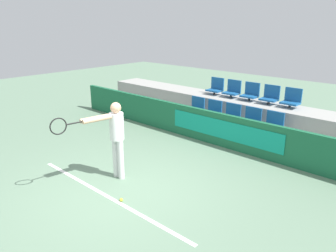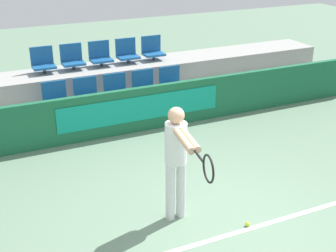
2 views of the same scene
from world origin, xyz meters
name	(u,v)px [view 1 (image 1 of 2)]	position (x,y,z in m)	size (l,w,h in m)	color
ground_plane	(117,191)	(0.00, 0.00, 0.00)	(30.00, 30.00, 0.00)	slate
court_baseline	(106,196)	(0.00, -0.26, 0.00)	(4.39, 0.08, 0.01)	white
barrier_wall	(217,129)	(0.01, 3.46, 0.45)	(11.37, 0.14, 0.90)	#19603D
bleacher_tier_front	(228,131)	(0.00, 4.05, 0.23)	(10.97, 1.01, 0.46)	#9E9E99
bleacher_tier_middle	(247,116)	(0.00, 5.07, 0.46)	(10.97, 1.01, 0.93)	#9E9E99
stadium_chair_0	(196,107)	(-1.25, 4.17, 0.69)	(0.47, 0.36, 0.54)	#333333
stadium_chair_1	(213,111)	(-0.63, 4.17, 0.69)	(0.47, 0.36, 0.54)	#333333
stadium_chair_2	(231,115)	(0.00, 4.17, 0.69)	(0.47, 0.36, 0.54)	#333333
stadium_chair_3	(251,119)	(0.63, 4.17, 0.69)	(0.47, 0.36, 0.54)	#333333
stadium_chair_4	(273,124)	(1.25, 4.17, 0.69)	(0.47, 0.36, 0.54)	#333333
stadium_chair_5	(216,87)	(-1.25, 5.19, 1.16)	(0.47, 0.36, 0.54)	#333333
stadium_chair_6	(233,90)	(-0.63, 5.19, 1.16)	(0.47, 0.36, 0.54)	#333333
stadium_chair_7	(251,93)	(0.00, 5.19, 1.16)	(0.47, 0.36, 0.54)	#333333
stadium_chair_8	(270,96)	(0.63, 5.19, 1.16)	(0.47, 0.36, 0.54)	#333333
stadium_chair_9	(292,99)	(1.25, 5.19, 1.16)	(0.47, 0.36, 0.54)	#333333
tennis_player	(114,133)	(-0.45, 0.35, 1.02)	(0.37, 1.50, 1.66)	silver
tennis_ball	(121,200)	(0.37, -0.19, 0.03)	(0.07, 0.07, 0.07)	#CCDB33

